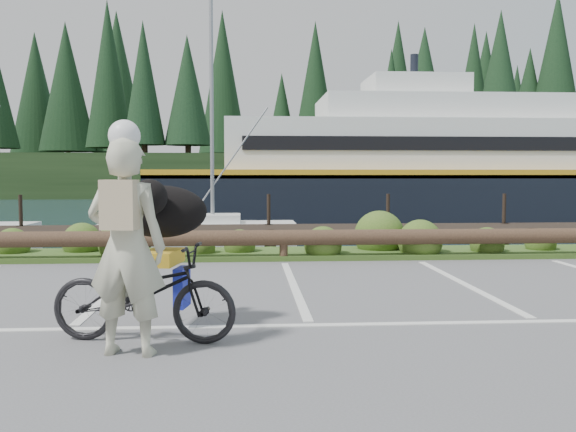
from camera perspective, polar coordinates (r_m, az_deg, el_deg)
name	(u,v)px	position (r m, az deg, el deg)	size (l,w,h in m)	color
ground	(307,317)	(7.23, 1.75, -9.44)	(72.00, 72.00, 0.00)	#58575A
harbor_backdrop	(256,185)	(85.54, -3.05, 2.87)	(170.00, 160.00, 30.00)	#162B36
vegetation_strip	(282,254)	(12.43, -0.60, -3.54)	(34.00, 1.60, 0.10)	#3D5B21
log_rail	(284,261)	(11.74, -0.41, -4.23)	(32.00, 0.30, 0.60)	#443021
bicycle	(144,293)	(6.28, -13.36, -7.02)	(0.65, 1.87, 0.98)	black
cyclist	(126,247)	(5.80, -14.88, -2.86)	(0.73, 0.48, 2.00)	#B9B99D
dog	(161,211)	(6.75, -11.77, 0.42)	(0.99, 0.48, 0.57)	black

